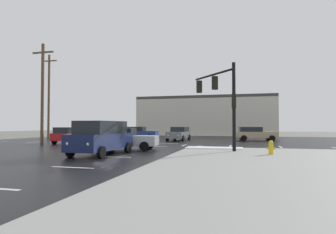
# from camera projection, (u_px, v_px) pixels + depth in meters

# --- Properties ---
(ground_plane) EXTENTS (120.00, 120.00, 0.00)m
(ground_plane) POSITION_uv_depth(u_px,v_px,m) (163.00, 145.00, 25.30)
(ground_plane) COLOR slate
(road_asphalt) EXTENTS (44.00, 44.00, 0.02)m
(road_asphalt) POSITION_uv_depth(u_px,v_px,m) (163.00, 145.00, 25.30)
(road_asphalt) COLOR black
(road_asphalt) RESTS_ON ground_plane
(snow_strip_curbside) EXTENTS (4.00, 1.60, 0.06)m
(snow_strip_curbside) POSITION_uv_depth(u_px,v_px,m) (214.00, 148.00, 20.18)
(snow_strip_curbside) COLOR white
(snow_strip_curbside) RESTS_ON sidewalk_corner
(lane_markings) EXTENTS (36.15, 36.15, 0.01)m
(lane_markings) POSITION_uv_depth(u_px,v_px,m) (172.00, 146.00, 23.66)
(lane_markings) COLOR silver
(lane_markings) RESTS_ON road_asphalt
(traffic_signal_mast) EXTENTS (3.21, 3.94, 5.70)m
(traffic_signal_mast) POSITION_uv_depth(u_px,v_px,m) (222.00, 94.00, 19.17)
(traffic_signal_mast) COLOR black
(traffic_signal_mast) RESTS_ON sidewalk_corner
(fire_hydrant) EXTENTS (0.48, 0.26, 0.79)m
(fire_hydrant) POSITION_uv_depth(u_px,v_px,m) (271.00, 147.00, 15.90)
(fire_hydrant) COLOR gold
(fire_hydrant) RESTS_ON sidewalk_corner
(strip_building_background) EXTENTS (24.03, 8.00, 6.92)m
(strip_building_background) POSITION_uv_depth(u_px,v_px,m) (206.00, 116.00, 51.06)
(strip_building_background) COLOR beige
(strip_building_background) RESTS_ON ground_plane
(suv_navy) EXTENTS (2.34, 4.91, 2.03)m
(suv_navy) POSITION_uv_depth(u_px,v_px,m) (101.00, 137.00, 16.81)
(suv_navy) COLOR #141E47
(suv_navy) RESTS_ON road_asphalt
(sedan_silver) EXTENTS (4.68, 2.44, 1.58)m
(sedan_silver) POSITION_uv_depth(u_px,v_px,m) (124.00, 138.00, 20.24)
(sedan_silver) COLOR #B7BABF
(sedan_silver) RESTS_ON road_asphalt
(sedan_tan) EXTENTS (4.68, 2.45, 1.58)m
(sedan_tan) POSITION_uv_depth(u_px,v_px,m) (255.00, 133.00, 32.21)
(sedan_tan) COLOR tan
(sedan_tan) RESTS_ON road_asphalt
(sedan_red) EXTENTS (2.08, 4.56, 1.58)m
(sedan_red) POSITION_uv_depth(u_px,v_px,m) (71.00, 135.00, 27.44)
(sedan_red) COLOR #B21919
(sedan_red) RESTS_ON road_asphalt
(sedan_blue) EXTENTS (4.60, 2.19, 1.58)m
(sedan_blue) POSITION_uv_depth(u_px,v_px,m) (139.00, 132.00, 36.47)
(sedan_blue) COLOR navy
(sedan_blue) RESTS_ON road_asphalt
(sedan_grey) EXTENTS (2.19, 4.60, 1.58)m
(sedan_grey) POSITION_uv_depth(u_px,v_px,m) (179.00, 133.00, 32.50)
(sedan_grey) COLOR slate
(sedan_grey) RESTS_ON road_asphalt
(utility_pole_mid) EXTENTS (2.20, 0.28, 9.38)m
(utility_pole_mid) POSITION_uv_depth(u_px,v_px,m) (42.00, 92.00, 25.91)
(utility_pole_mid) COLOR brown
(utility_pole_mid) RESTS_ON ground_plane
(utility_pole_far) EXTENTS (2.20, 0.28, 10.89)m
(utility_pole_far) POSITION_uv_depth(u_px,v_px,m) (49.00, 95.00, 35.95)
(utility_pole_far) COLOR brown
(utility_pole_far) RESTS_ON ground_plane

